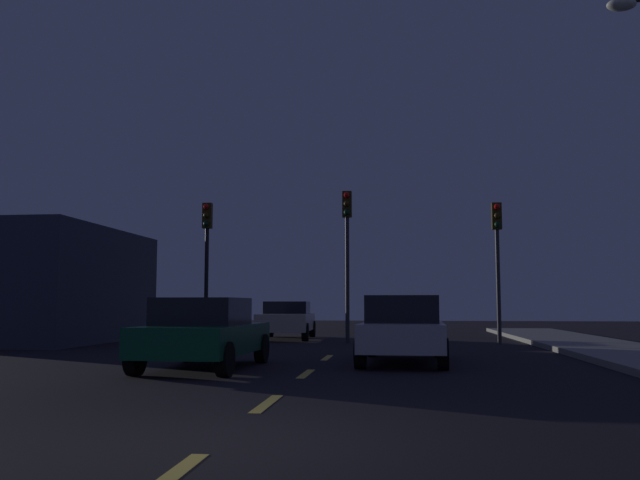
{
  "coord_description": "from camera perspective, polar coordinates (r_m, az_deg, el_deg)",
  "views": [
    {
      "loc": [
        1.73,
        -6.22,
        1.31
      ],
      "look_at": [
        -0.84,
        15.89,
        3.46
      ],
      "focal_mm": 37.38,
      "sensor_mm": 36.0,
      "label": 1
    }
  ],
  "objects": [
    {
      "name": "car_adjacent_lane",
      "position": [
        13.88,
        -9.88,
        -7.81
      ],
      "size": [
        1.99,
        4.11,
        1.44
      ],
      "color": "#0F4C2D",
      "rests_on": "ground_plane"
    },
    {
      "name": "traffic_signal_left",
      "position": [
        23.72,
        -9.67,
        -0.34
      ],
      "size": [
        0.32,
        0.38,
        4.87
      ],
      "color": "black",
      "rests_on": "ground_plane"
    },
    {
      "name": "lane_stripe_second",
      "position": [
        9.08,
        -4.56,
        -13.77
      ],
      "size": [
        0.16,
        1.6,
        0.01
      ],
      "primitive_type": "cube",
      "color": "#EACC4C",
      "rests_on": "ground_plane"
    },
    {
      "name": "lane_stripe_fourth",
      "position": [
        16.56,
        0.61,
        -10.03
      ],
      "size": [
        0.16,
        1.6,
        0.01
      ],
      "primitive_type": "cube",
      "color": "#EACC4C",
      "rests_on": "ground_plane"
    },
    {
      "name": "traffic_signal_right",
      "position": [
        23.0,
        14.94,
        -0.34
      ],
      "size": [
        0.32,
        0.38,
        4.7
      ],
      "color": "#2D2D30",
      "rests_on": "ground_plane"
    },
    {
      "name": "storefront_left",
      "position": [
        25.13,
        -21.59,
        -3.64
      ],
      "size": [
        4.26,
        7.93,
        3.92
      ],
      "primitive_type": "cube",
      "color": "#333847",
      "rests_on": "ground_plane"
    },
    {
      "name": "car_oncoming_far",
      "position": [
        25.41,
        -2.86,
        -6.8
      ],
      "size": [
        2.09,
        4.29,
        1.41
      ],
      "color": "beige",
      "rests_on": "ground_plane"
    },
    {
      "name": "ground_plane",
      "position": [
        13.39,
        -0.85,
        -11.13
      ],
      "size": [
        80.0,
        80.0,
        0.0
      ],
      "primitive_type": "plane",
      "color": "black"
    },
    {
      "name": "traffic_signal_center",
      "position": [
        22.85,
        2.34,
        0.3
      ],
      "size": [
        0.32,
        0.38,
        5.19
      ],
      "color": "#2D2D30",
      "rests_on": "ground_plane"
    },
    {
      "name": "car_stopped_ahead",
      "position": [
        15.23,
        7.13,
        -7.55
      ],
      "size": [
        2.01,
        4.39,
        1.5
      ],
      "color": "silver",
      "rests_on": "ground_plane"
    },
    {
      "name": "lane_stripe_third",
      "position": [
        12.8,
        -1.2,
        -11.37
      ],
      "size": [
        0.16,
        1.6,
        0.01
      ],
      "primitive_type": "cube",
      "color": "#EACC4C",
      "rests_on": "ground_plane"
    },
    {
      "name": "lane_stripe_nearest",
      "position": [
        5.47,
        -12.76,
        -19.23
      ],
      "size": [
        0.16,
        1.6,
        0.01
      ],
      "primitive_type": "cube",
      "color": "#EACC4C",
      "rests_on": "ground_plane"
    }
  ]
}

